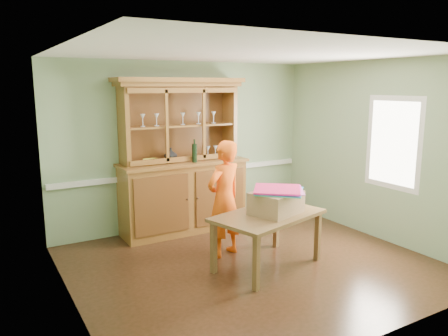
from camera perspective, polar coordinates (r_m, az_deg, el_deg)
floor at (r=5.90m, az=3.72°, el=-12.44°), size 4.50×4.50×0.00m
ceiling at (r=5.44m, az=4.08°, el=14.71°), size 4.50×4.50×0.00m
wall_back at (r=7.23m, az=-5.02°, el=2.99°), size 4.50×0.00×4.50m
wall_left at (r=4.66m, az=-19.70°, el=-1.92°), size 0.00×4.00×4.00m
wall_right at (r=7.01m, az=19.32°, el=2.18°), size 0.00×4.00×4.00m
wall_front at (r=4.05m, az=19.96°, el=-3.79°), size 4.50×0.00×4.50m
chair_rail at (r=7.29m, az=-4.88°, el=-0.54°), size 4.41×0.05×0.08m
framed_map at (r=4.92m, az=-20.26°, el=1.05°), size 0.03×0.60×0.46m
window_panel at (r=6.79m, az=21.21°, el=3.07°), size 0.03×0.96×1.36m
china_hutch at (r=6.99m, az=-5.44°, el=-1.44°), size 2.07×0.68×2.44m
dining_table at (r=5.65m, az=5.76°, el=-6.77°), size 1.59×1.19×0.71m
cardboard_box at (r=5.62m, az=6.80°, el=-4.51°), size 0.73×0.65×0.28m
kite_stack at (r=5.57m, az=7.31°, el=-2.91°), size 0.80×0.80×0.04m
person at (r=5.96m, az=0.03°, el=-4.03°), size 0.67×0.53×1.60m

